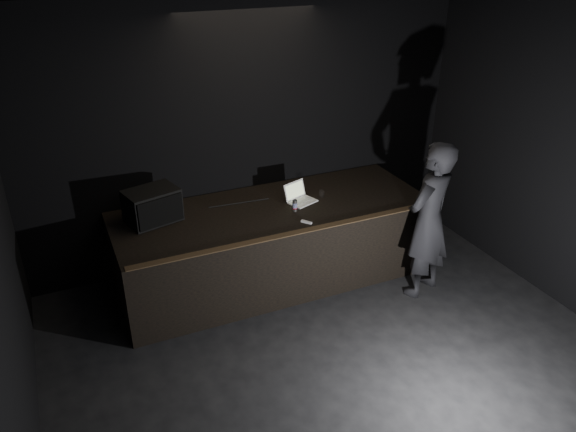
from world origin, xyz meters
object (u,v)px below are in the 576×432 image
(laptop, at_px, (299,196))
(beer_can, at_px, (295,206))
(stage_monitor, at_px, (153,206))
(stage_riser, at_px, (273,243))
(person, at_px, (429,221))

(laptop, distance_m, beer_can, 0.30)
(beer_can, bearing_deg, laptop, 54.82)
(stage_monitor, xyz_separation_m, beer_can, (1.66, -0.45, -0.13))
(stage_riser, relative_size, stage_monitor, 5.77)
(beer_can, bearing_deg, stage_monitor, 164.82)
(stage_riser, xyz_separation_m, person, (1.58, -1.09, 0.50))
(beer_can, bearing_deg, stage_riser, 140.09)
(person, bearing_deg, stage_monitor, -46.42)
(stage_riser, height_order, beer_can, beer_can)
(beer_can, height_order, person, person)
(stage_monitor, distance_m, laptop, 1.85)
(stage_monitor, xyz_separation_m, laptop, (1.84, -0.20, -0.14))
(person, bearing_deg, stage_riser, -56.85)
(stage_riser, relative_size, beer_can, 26.88)
(laptop, height_order, beer_can, laptop)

